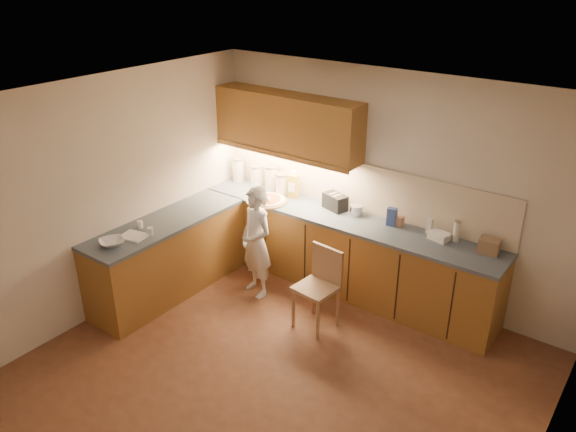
{
  "coord_description": "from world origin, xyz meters",
  "views": [
    {
      "loc": [
        2.59,
        -3.4,
        3.65
      ],
      "look_at": [
        -0.8,
        1.2,
        1.0
      ],
      "focal_mm": 35.0,
      "sensor_mm": 36.0,
      "label": 1
    }
  ],
  "objects_px": {
    "child": "(256,242)",
    "wooden_chair": "(320,282)",
    "oil_jug": "(294,185)",
    "toaster": "(335,202)",
    "pizza_on_board": "(267,200)"
  },
  "relations": [
    {
      "from": "child",
      "to": "wooden_chair",
      "type": "distance_m",
      "value": 0.95
    },
    {
      "from": "toaster",
      "to": "pizza_on_board",
      "type": "bearing_deg",
      "value": -140.57
    },
    {
      "from": "pizza_on_board",
      "to": "toaster",
      "type": "xyz_separation_m",
      "value": [
        0.79,
        0.31,
        0.07
      ]
    },
    {
      "from": "pizza_on_board",
      "to": "toaster",
      "type": "relative_size",
      "value": 1.51
    },
    {
      "from": "pizza_on_board",
      "to": "oil_jug",
      "type": "relative_size",
      "value": 1.42
    },
    {
      "from": "pizza_on_board",
      "to": "child",
      "type": "bearing_deg",
      "value": -63.43
    },
    {
      "from": "child",
      "to": "toaster",
      "type": "height_order",
      "value": "child"
    },
    {
      "from": "child",
      "to": "toaster",
      "type": "distance_m",
      "value": 1.05
    },
    {
      "from": "child",
      "to": "toaster",
      "type": "bearing_deg",
      "value": 76.83
    },
    {
      "from": "toaster",
      "to": "child",
      "type": "bearing_deg",
      "value": -103.72
    },
    {
      "from": "pizza_on_board",
      "to": "oil_jug",
      "type": "height_order",
      "value": "oil_jug"
    },
    {
      "from": "oil_jug",
      "to": "toaster",
      "type": "xyz_separation_m",
      "value": [
        0.6,
        0.0,
        -0.07
      ]
    },
    {
      "from": "child",
      "to": "wooden_chair",
      "type": "xyz_separation_m",
      "value": [
        0.93,
        -0.07,
        -0.16
      ]
    },
    {
      "from": "wooden_chair",
      "to": "oil_jug",
      "type": "relative_size",
      "value": 2.53
    },
    {
      "from": "toaster",
      "to": "oil_jug",
      "type": "bearing_deg",
      "value": -162.07
    }
  ]
}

